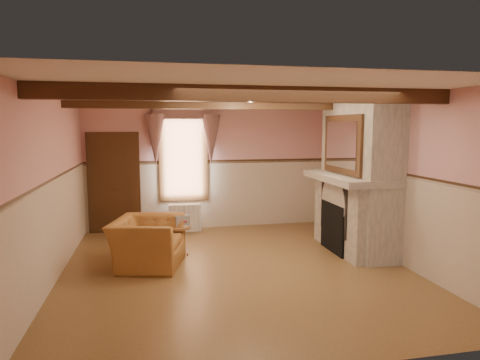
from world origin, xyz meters
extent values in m
cube|color=brown|center=(0.00, 0.00, 0.00)|extent=(5.50, 6.00, 0.01)
cube|color=silver|center=(0.00, 0.00, 2.80)|extent=(5.50, 6.00, 0.01)
cube|color=pink|center=(0.00, 3.00, 1.40)|extent=(5.50, 0.02, 2.80)
cube|color=pink|center=(0.00, -3.00, 1.40)|extent=(5.50, 0.02, 2.80)
cube|color=pink|center=(-2.75, 0.00, 1.40)|extent=(0.02, 6.00, 2.80)
cube|color=pink|center=(2.75, 0.00, 1.40)|extent=(0.02, 6.00, 2.80)
cube|color=black|center=(2.00, 0.60, 0.45)|extent=(0.20, 0.95, 0.90)
imported|color=#9E662D|center=(-1.40, 0.47, 0.39)|extent=(1.33, 1.44, 0.79)
cylinder|color=brown|center=(-0.87, 0.87, 0.28)|extent=(0.54, 0.54, 0.55)
cube|color=#B7AD8C|center=(-0.83, 0.91, 0.65)|extent=(0.34, 0.38, 0.20)
cube|color=silver|center=(-0.61, 2.70, 0.30)|extent=(0.70, 0.18, 0.60)
imported|color=brown|center=(2.24, 0.76, 1.46)|extent=(0.34, 0.34, 0.08)
cube|color=#311F0D|center=(2.24, 1.40, 1.52)|extent=(0.14, 0.24, 0.20)
cylinder|color=gold|center=(2.24, 1.12, 1.56)|extent=(0.11, 0.11, 0.28)
cylinder|color=maroon|center=(2.24, -0.06, 1.50)|extent=(0.06, 0.06, 0.16)
cylinder|color=gold|center=(2.24, 0.02, 1.48)|extent=(0.06, 0.06, 0.12)
cube|color=gray|center=(2.42, 0.60, 1.40)|extent=(0.85, 2.00, 2.80)
cube|color=gray|center=(2.24, 0.60, 1.36)|extent=(1.05, 2.05, 0.12)
cube|color=silver|center=(2.06, 0.60, 1.97)|extent=(0.06, 1.44, 1.04)
cube|color=black|center=(-2.10, 2.94, 1.05)|extent=(1.10, 0.10, 2.10)
cube|color=white|center=(-0.60, 2.97, 1.65)|extent=(1.06, 0.08, 2.02)
cube|color=gray|center=(-0.60, 2.88, 2.25)|extent=(1.30, 0.14, 1.40)
cube|color=black|center=(0.00, -1.20, 2.70)|extent=(5.50, 0.18, 0.20)
cube|color=black|center=(0.00, 1.20, 2.70)|extent=(5.50, 0.18, 0.20)
camera|label=1|loc=(-1.31, -6.55, 2.29)|focal=32.00mm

